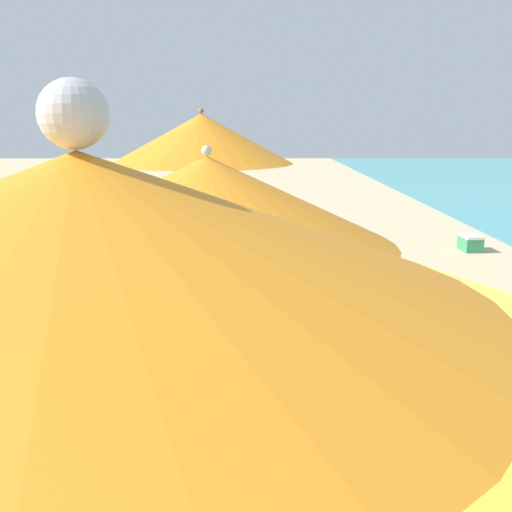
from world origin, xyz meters
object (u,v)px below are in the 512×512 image
(lounger_second_shoreside, at_px, (276,419))
(umbrella_nearest, at_px, (91,363))
(umbrella_farthest, at_px, (229,153))
(cooler_box, at_px, (470,243))
(umbrella_second, at_px, (207,202))
(lounger_third_shoreside, at_px, (256,289))
(lounger_farthest_shoreside, at_px, (271,240))
(umbrella_third, at_px, (202,139))
(lounger_farthest_inland, at_px, (276,269))

(lounger_second_shoreside, bearing_deg, umbrella_nearest, -101.19)
(umbrella_farthest, bearing_deg, cooler_box, 16.87)
(umbrella_second, relative_size, lounger_third_shoreside, 1.95)
(umbrella_nearest, distance_m, lounger_farthest_shoreside, 10.69)
(umbrella_third, xyz_separation_m, lounger_farthest_inland, (0.96, 2.30, -2.11))
(umbrella_third, bearing_deg, umbrella_second, -84.84)
(umbrella_farthest, xyz_separation_m, cooler_box, (4.94, 1.50, -1.93))
(umbrella_second, height_order, umbrella_farthest, umbrella_second)
(umbrella_third, distance_m, lounger_farthest_shoreside, 5.01)
(umbrella_nearest, height_order, umbrella_third, umbrella_third)
(cooler_box, bearing_deg, umbrella_nearest, -113.20)
(umbrella_second, bearing_deg, lounger_second_shoreside, 65.50)
(umbrella_second, bearing_deg, lounger_third_shoreside, 85.85)
(lounger_second_shoreside, relative_size, umbrella_farthest, 0.61)
(lounger_third_shoreside, xyz_separation_m, lounger_farthest_shoreside, (0.32, 3.23, 0.03))
(lounger_farthest_shoreside, distance_m, cooler_box, 4.21)
(umbrella_second, height_order, lounger_third_shoreside, umbrella_second)
(lounger_third_shoreside, xyz_separation_m, cooler_box, (4.49, 3.77, -0.16))
(lounger_farthest_inland, bearing_deg, lounger_second_shoreside, -95.97)
(umbrella_third, relative_size, lounger_third_shoreside, 2.15)
(umbrella_nearest, distance_m, lounger_farthest_inland, 8.59)
(umbrella_second, height_order, umbrella_third, umbrella_third)
(umbrella_nearest, xyz_separation_m, umbrella_second, (-0.10, 2.76, -0.24))
(lounger_farthest_shoreside, xyz_separation_m, cooler_box, (4.17, 0.54, -0.19))
(lounger_farthest_shoreside, bearing_deg, lounger_farthest_inland, -99.90)
(umbrella_nearest, height_order, umbrella_second, umbrella_nearest)
(lounger_third_shoreside, relative_size, umbrella_farthest, 0.55)
(umbrella_third, height_order, umbrella_farthest, umbrella_third)
(umbrella_third, xyz_separation_m, cooler_box, (5.11, 5.00, -2.28))
(umbrella_third, bearing_deg, lounger_second_shoreside, -71.66)
(umbrella_second, xyz_separation_m, lounger_farthest_shoreside, (0.65, 7.71, -1.85))
(umbrella_third, relative_size, lounger_farthest_shoreside, 1.84)
(lounger_third_shoreside, bearing_deg, umbrella_third, -125.31)
(lounger_farthest_inland, bearing_deg, lounger_farthest_shoreside, 87.02)
(umbrella_third, relative_size, cooler_box, 5.15)
(umbrella_nearest, height_order, lounger_farthest_shoreside, umbrella_nearest)
(umbrella_second, xyz_separation_m, lounger_second_shoreside, (0.45, 0.99, -1.95))
(lounger_third_shoreside, xyz_separation_m, umbrella_farthest, (-0.45, 2.28, 1.77))
(umbrella_nearest, distance_m, cooler_box, 12.20)
(umbrella_second, bearing_deg, lounger_farthest_inland, 83.19)
(lounger_second_shoreside, xyz_separation_m, cooler_box, (4.36, 7.25, -0.09))
(lounger_third_shoreside, bearing_deg, umbrella_farthest, 92.59)
(umbrella_second, xyz_separation_m, lounger_farthest_inland, (0.66, 5.55, -1.87))
(umbrella_third, xyz_separation_m, umbrella_farthest, (0.17, 3.50, -0.35))
(umbrella_nearest, bearing_deg, cooler_box, 66.80)
(lounger_third_shoreside, height_order, lounger_farthest_inland, lounger_farthest_inland)
(umbrella_third, bearing_deg, cooler_box, 44.39)
(lounger_third_shoreside, distance_m, cooler_box, 5.87)
(lounger_farthest_inland, bearing_deg, umbrella_second, -100.15)
(lounger_second_shoreside, distance_m, lounger_third_shoreside, 3.48)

